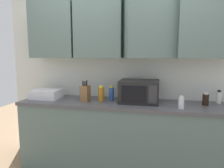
% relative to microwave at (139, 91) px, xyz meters
% --- Properties ---
extents(wall_back_with_cabinets, '(3.47, 0.54, 2.60)m').
position_rel_microwave_xyz_m(wall_back_with_cabinets, '(-0.22, 0.19, 0.54)').
color(wall_back_with_cabinets, silver).
rests_on(wall_back_with_cabinets, ground_plane).
extents(counter_run, '(2.60, 0.63, 0.90)m').
position_rel_microwave_xyz_m(counter_run, '(-0.22, -0.04, -0.59)').
color(counter_run, slate).
rests_on(counter_run, ground_plane).
extents(microwave, '(0.48, 0.37, 0.28)m').
position_rel_microwave_xyz_m(microwave, '(0.00, 0.00, 0.00)').
color(microwave, black).
rests_on(microwave, counter_run).
extents(dish_rack, '(0.38, 0.30, 0.12)m').
position_rel_microwave_xyz_m(dish_rack, '(-1.26, -0.04, -0.08)').
color(dish_rack, silver).
rests_on(dish_rack, counter_run).
extents(knife_block, '(0.11, 0.13, 0.27)m').
position_rel_microwave_xyz_m(knife_block, '(-0.68, -0.08, -0.04)').
color(knife_block, brown).
rests_on(knife_block, counter_run).
extents(bottle_soy_dark, '(0.07, 0.07, 0.16)m').
position_rel_microwave_xyz_m(bottle_soy_dark, '(0.78, 0.02, -0.07)').
color(bottle_soy_dark, black).
rests_on(bottle_soy_dark, counter_run).
extents(bottle_amber_vinegar, '(0.08, 0.08, 0.20)m').
position_rel_microwave_xyz_m(bottle_amber_vinegar, '(-0.48, -0.03, -0.05)').
color(bottle_amber_vinegar, '#AD701E').
rests_on(bottle_amber_vinegar, counter_run).
extents(bottle_clear_tall, '(0.06, 0.06, 0.15)m').
position_rel_microwave_xyz_m(bottle_clear_tall, '(0.48, -0.21, -0.07)').
color(bottle_clear_tall, silver).
rests_on(bottle_clear_tall, counter_run).
extents(bottle_white_jar, '(0.06, 0.06, 0.16)m').
position_rel_microwave_xyz_m(bottle_white_jar, '(0.96, 0.17, -0.06)').
color(bottle_white_jar, white).
rests_on(bottle_white_jar, counter_run).
extents(bottle_blue_cleaner, '(0.06, 0.06, 0.19)m').
position_rel_microwave_xyz_m(bottle_blue_cleaner, '(-0.37, 0.05, -0.05)').
color(bottle_blue_cleaner, '#2D56B7').
rests_on(bottle_blue_cleaner, counter_run).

